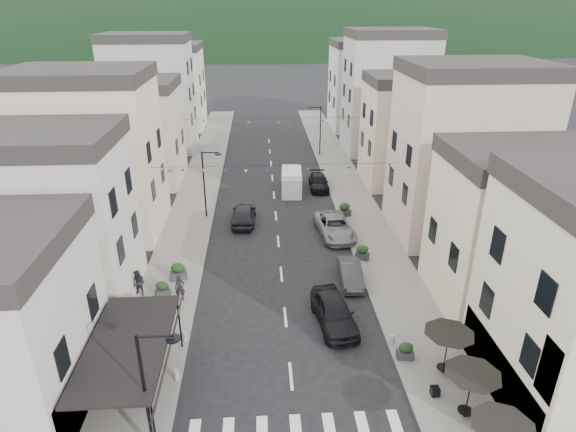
% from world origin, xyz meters
% --- Properties ---
extents(sidewalk_left, '(4.00, 76.00, 0.12)m').
position_xyz_m(sidewalk_left, '(-7.50, 32.00, 0.06)').
color(sidewalk_left, slate).
rests_on(sidewalk_left, ground).
extents(sidewalk_right, '(4.00, 76.00, 0.12)m').
position_xyz_m(sidewalk_right, '(7.50, 32.00, 0.06)').
color(sidewalk_right, slate).
rests_on(sidewalk_right, ground).
extents(hill_backdrop, '(640.00, 360.00, 70.00)m').
position_xyz_m(hill_backdrop, '(0.00, 300.00, 0.00)').
color(hill_backdrop, black).
rests_on(hill_backdrop, ground).
extents(boutique_awning, '(3.77, 7.50, 3.28)m').
position_xyz_m(boutique_awning, '(-7.25, 5.00, 3.11)').
color(boutique_awning, black).
rests_on(boutique_awning, ground).
extents(buildings_row_left, '(10.20, 54.16, 14.00)m').
position_xyz_m(buildings_row_left, '(-14.50, 37.75, 6.12)').
color(buildings_row_left, beige).
rests_on(buildings_row_left, ground).
extents(buildings_row_right, '(10.20, 54.16, 14.50)m').
position_xyz_m(buildings_row_right, '(14.50, 36.59, 6.32)').
color(buildings_row_right, beige).
rests_on(buildings_row_right, ground).
extents(cafe_terrace, '(2.50, 8.10, 2.53)m').
position_xyz_m(cafe_terrace, '(7.70, 2.80, 2.36)').
color(cafe_terrace, black).
rests_on(cafe_terrace, ground).
extents(streetlamp_left_near, '(1.70, 0.56, 6.00)m').
position_xyz_m(streetlamp_left_near, '(-5.82, 2.00, 3.70)').
color(streetlamp_left_near, black).
rests_on(streetlamp_left_near, ground).
extents(streetlamp_left_far, '(1.70, 0.56, 6.00)m').
position_xyz_m(streetlamp_left_far, '(-5.82, 26.00, 3.70)').
color(streetlamp_left_far, black).
rests_on(streetlamp_left_far, ground).
extents(streetlamp_right_far, '(1.70, 0.56, 6.00)m').
position_xyz_m(streetlamp_right_far, '(5.82, 44.00, 3.70)').
color(streetlamp_right_far, black).
rests_on(streetlamp_right_far, ground).
extents(bollards, '(11.66, 10.26, 0.60)m').
position_xyz_m(bollards, '(0.00, 5.50, 0.42)').
color(bollards, gray).
rests_on(bollards, ground).
extents(bunting_near, '(19.00, 0.28, 0.62)m').
position_xyz_m(bunting_near, '(0.00, 22.00, 5.65)').
color(bunting_near, black).
rests_on(bunting_near, ground).
extents(bunting_far, '(19.00, 0.28, 0.62)m').
position_xyz_m(bunting_far, '(0.00, 38.00, 5.65)').
color(bunting_far, black).
rests_on(bunting_far, ground).
extents(parked_car_a, '(2.64, 5.22, 1.71)m').
position_xyz_m(parked_car_a, '(2.80, 10.17, 0.85)').
color(parked_car_a, black).
rests_on(parked_car_a, ground).
extents(parked_car_b, '(1.49, 4.06, 1.33)m').
position_xyz_m(parked_car_b, '(4.60, 14.70, 0.66)').
color(parked_car_b, '#313133').
rests_on(parked_car_b, ground).
extents(parked_car_c, '(3.13, 5.80, 1.55)m').
position_xyz_m(parked_car_c, '(4.60, 21.83, 0.77)').
color(parked_car_c, gray).
rests_on(parked_car_c, ground).
extents(parked_car_d, '(1.98, 4.60, 1.32)m').
position_xyz_m(parked_car_d, '(4.60, 32.55, 0.66)').
color(parked_car_d, black).
rests_on(parked_car_d, ground).
extents(parked_car_e, '(2.14, 4.88, 1.64)m').
position_xyz_m(parked_car_e, '(-2.80, 24.69, 0.82)').
color(parked_car_e, black).
rests_on(parked_car_e, ground).
extents(delivery_van, '(2.22, 4.98, 2.33)m').
position_xyz_m(delivery_van, '(1.80, 31.84, 1.15)').
color(delivery_van, silver).
rests_on(delivery_van, ground).
extents(pedestrian_a, '(0.69, 0.50, 1.73)m').
position_xyz_m(pedestrian_a, '(-6.50, 13.08, 0.99)').
color(pedestrian_a, black).
rests_on(pedestrian_a, sidewalk_left).
extents(pedestrian_b, '(1.05, 0.94, 1.78)m').
position_xyz_m(pedestrian_b, '(-9.19, 13.77, 1.01)').
color(pedestrian_b, black).
rests_on(pedestrian_b, sidewalk_left).
extents(planter_la, '(1.04, 0.81, 1.03)m').
position_xyz_m(planter_la, '(-7.73, 13.64, 0.62)').
color(planter_la, '#2E2E31').
rests_on(planter_la, sidewalk_left).
extents(planter_lb, '(1.21, 0.89, 1.21)m').
position_xyz_m(planter_lb, '(-7.00, 15.62, 0.71)').
color(planter_lb, '#323335').
rests_on(planter_lb, sidewalk_left).
extents(planter_ra, '(0.92, 0.56, 0.99)m').
position_xyz_m(planter_ra, '(6.10, 6.84, 0.60)').
color(planter_ra, '#303032').
rests_on(planter_ra, sidewalk_right).
extents(planter_rb, '(1.12, 0.91, 1.10)m').
position_xyz_m(planter_rb, '(6.00, 17.60, 0.66)').
color(planter_rb, '#2C2C2E').
rests_on(planter_rb, sidewalk_right).
extents(planter_rc, '(1.21, 0.90, 1.21)m').
position_xyz_m(planter_rc, '(6.00, 25.38, 0.71)').
color(planter_rc, '#2A2A2C').
rests_on(planter_rc, sidewalk_right).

